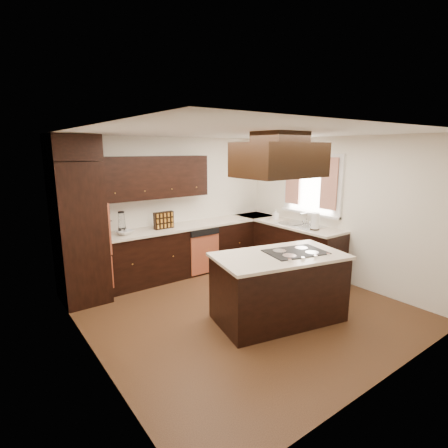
{
  "coord_description": "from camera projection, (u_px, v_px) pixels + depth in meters",
  "views": [
    {
      "loc": [
        -3.04,
        -3.66,
        2.3
      ],
      "look_at": [
        0.1,
        0.6,
        1.15
      ],
      "focal_mm": 28.0,
      "sensor_mm": 36.0,
      "label": 1
    }
  ],
  "objects": [
    {
      "name": "floor",
      "position": [
        243.0,
        309.0,
        5.13
      ],
      "size": [
        4.2,
        4.2,
        0.02
      ],
      "primitive_type": "cube",
      "color": "brown",
      "rests_on": "ground"
    },
    {
      "name": "wall_front",
      "position": [
        390.0,
        265.0,
        3.2
      ],
      "size": [
        4.2,
        0.02,
        2.5
      ],
      "primitive_type": "cube",
      "color": "silver",
      "rests_on": "ground"
    },
    {
      "name": "window_pane",
      "position": [
        313.0,
        184.0,
        6.42
      ],
      "size": [
        0.0,
        1.2,
        1.0
      ],
      "primitive_type": "cube",
      "color": "white",
      "rests_on": "wall_right"
    },
    {
      "name": "paper_towel",
      "position": [
        315.0,
        221.0,
        6.0
      ],
      "size": [
        0.14,
        0.14,
        0.3
      ],
      "primitive_type": "cylinder",
      "rotation": [
        0.0,
        0.0,
        0.06
      ],
      "color": "white",
      "rests_on": "countertop_right"
    },
    {
      "name": "cooktop",
      "position": [
        296.0,
        252.0,
        4.72
      ],
      "size": [
        0.88,
        0.68,
        0.01
      ],
      "primitive_type": "cube",
      "rotation": [
        0.0,
        0.0,
        -0.22
      ],
      "color": "black",
      "rests_on": "island_top"
    },
    {
      "name": "island",
      "position": [
        278.0,
        289.0,
        4.73
      ],
      "size": [
        1.82,
        1.25,
        0.88
      ],
      "primitive_type": "cube",
      "rotation": [
        0.0,
        0.0,
        -0.22
      ],
      "color": "black",
      "rests_on": "floor"
    },
    {
      "name": "ceiling",
      "position": [
        245.0,
        132.0,
        4.59
      ],
      "size": [
        4.2,
        4.2,
        0.02
      ],
      "primitive_type": "cube",
      "color": "silver",
      "rests_on": "ground"
    },
    {
      "name": "curtain_right",
      "position": [
        293.0,
        180.0,
        6.69
      ],
      "size": [
        0.02,
        0.34,
        0.9
      ],
      "primitive_type": "cube",
      "color": "beige",
      "rests_on": "wall_right"
    },
    {
      "name": "blender_pitcher",
      "position": [
        122.0,
        221.0,
        5.66
      ],
      "size": [
        0.13,
        0.13,
        0.26
      ],
      "primitive_type": "cone",
      "color": "silver",
      "rests_on": "blender_base"
    },
    {
      "name": "blender_base",
      "position": [
        122.0,
        231.0,
        5.7
      ],
      "size": [
        0.15,
        0.15,
        0.1
      ],
      "primitive_type": "cylinder",
      "color": "silver",
      "rests_on": "countertop_back"
    },
    {
      "name": "wall_back",
      "position": [
        172.0,
        206.0,
        6.52
      ],
      "size": [
        4.2,
        0.02,
        2.5
      ],
      "primitive_type": "cube",
      "color": "silver",
      "rests_on": "ground"
    },
    {
      "name": "wall_left",
      "position": [
        88.0,
        251.0,
        3.64
      ],
      "size": [
        0.02,
        4.2,
        2.5
      ],
      "primitive_type": "cube",
      "color": "silver",
      "rests_on": "ground"
    },
    {
      "name": "base_cabinets_back",
      "position": [
        183.0,
        251.0,
        6.47
      ],
      "size": [
        2.93,
        0.6,
        0.88
      ],
      "primitive_type": "cube",
      "color": "black",
      "rests_on": "floor"
    },
    {
      "name": "wall_right",
      "position": [
        337.0,
        210.0,
        6.08
      ],
      "size": [
        0.02,
        4.2,
        2.5
      ],
      "primitive_type": "cube",
      "color": "silver",
      "rests_on": "ground"
    },
    {
      "name": "island_top",
      "position": [
        280.0,
        256.0,
        4.63
      ],
      "size": [
        1.89,
        1.32,
        0.04
      ],
      "primitive_type": "cube",
      "rotation": [
        0.0,
        0.0,
        -0.22
      ],
      "color": "beige",
      "rests_on": "island"
    },
    {
      "name": "hood_duct",
      "position": [
        280.0,
        137.0,
        4.23
      ],
      "size": [
        0.55,
        0.5,
        0.13
      ],
      "primitive_type": "cube",
      "color": "black",
      "rests_on": "ceiling"
    },
    {
      "name": "wall_oven_face",
      "position": [
        103.0,
        226.0,
        5.4
      ],
      "size": [
        0.05,
        0.62,
        0.78
      ],
      "primitive_type": "cube",
      "color": "#B45436",
      "rests_on": "oven_column"
    },
    {
      "name": "oven_column",
      "position": [
        79.0,
        233.0,
        5.21
      ],
      "size": [
        0.65,
        0.75,
        2.12
      ],
      "primitive_type": "cube",
      "color": "black",
      "rests_on": "floor"
    },
    {
      "name": "range_hood",
      "position": [
        279.0,
        160.0,
        4.29
      ],
      "size": [
        1.05,
        0.72,
        0.42
      ],
      "primitive_type": "cube",
      "color": "black",
      "rests_on": "ceiling"
    },
    {
      "name": "window_frame",
      "position": [
        312.0,
        184.0,
        6.41
      ],
      "size": [
        0.06,
        1.32,
        1.12
      ],
      "primitive_type": "cube",
      "color": "white",
      "rests_on": "wall_right"
    },
    {
      "name": "curtain_left",
      "position": [
        329.0,
        184.0,
        6.03
      ],
      "size": [
        0.02,
        0.34,
        0.9
      ],
      "primitive_type": "cube",
      "color": "beige",
      "rests_on": "wall_right"
    },
    {
      "name": "spice_rack",
      "position": [
        164.0,
        220.0,
        6.1
      ],
      "size": [
        0.36,
        0.1,
        0.3
      ],
      "primitive_type": "cube",
      "rotation": [
        0.0,
        0.0,
        0.02
      ],
      "color": "black",
      "rests_on": "countertop_back"
    },
    {
      "name": "upper_cabinets",
      "position": [
        154.0,
        177.0,
        6.01
      ],
      "size": [
        2.0,
        0.34,
        0.72
      ],
      "primitive_type": "cube",
      "color": "black",
      "rests_on": "wall_back"
    },
    {
      "name": "base_cabinets_right",
      "position": [
        285.0,
        246.0,
        6.78
      ],
      "size": [
        0.6,
        2.4,
        0.88
      ],
      "primitive_type": "cube",
      "color": "black",
      "rests_on": "floor"
    },
    {
      "name": "soap_bottle",
      "position": [
        276.0,
        215.0,
        6.89
      ],
      "size": [
        0.1,
        0.11,
        0.2
      ],
      "primitive_type": "imported",
      "rotation": [
        0.0,
        0.0,
        -0.17
      ],
      "color": "white",
      "rests_on": "countertop_right"
    },
    {
      "name": "mixing_bowl",
      "position": [
        125.0,
        232.0,
        5.71
      ],
      "size": [
        0.35,
        0.35,
        0.07
      ],
      "primitive_type": "imported",
      "rotation": [
        0.0,
        0.0,
        0.39
      ],
      "color": "white",
      "rests_on": "countertop_back"
    },
    {
      "name": "dishwasher_front",
      "position": [
        205.0,
        254.0,
        6.42
      ],
      "size": [
        0.6,
        0.05,
        0.72
      ],
      "primitive_type": "cube",
      "color": "#B45436",
      "rests_on": "floor"
    },
    {
      "name": "countertop_back",
      "position": [
        183.0,
        227.0,
        6.36
      ],
      "size": [
        2.93,
        0.63,
        0.04
      ],
      "primitive_type": "cube",
      "color": "beige",
      "rests_on": "base_cabinets_back"
    },
    {
      "name": "countertop_right",
      "position": [
        286.0,
        223.0,
        6.68
      ],
      "size": [
        0.63,
        2.4,
        0.04
      ],
      "primitive_type": "cube",
      "color": "beige",
      "rests_on": "base_cabinets_right"
    },
    {
      "name": "sink_rim",
      "position": [
        300.0,
        225.0,
        6.41
      ],
      "size": [
        0.52,
        0.84,
        0.01
      ],
      "primitive_type": "cube",
      "color": "silver",
      "rests_on": "countertop_right"
    }
  ]
}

